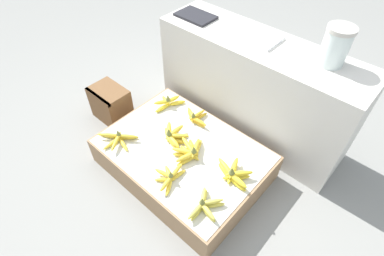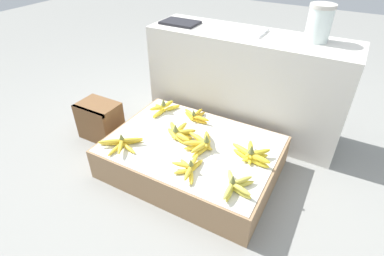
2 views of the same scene
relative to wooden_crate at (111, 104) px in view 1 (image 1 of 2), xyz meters
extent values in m
plane|color=gray|center=(0.77, 0.00, -0.14)|extent=(10.00, 10.00, 0.00)
cube|color=#997551|center=(0.77, 0.00, -0.03)|extent=(1.03, 0.74, 0.21)
cube|color=silver|center=(0.77, 0.00, 0.07)|extent=(1.00, 0.72, 0.00)
cube|color=beige|center=(0.85, 0.64, 0.22)|extent=(1.40, 0.41, 0.72)
cube|color=brown|center=(0.00, 0.00, 0.00)|extent=(0.29, 0.21, 0.27)
cube|color=#4E3520|center=(0.00, -0.09, 0.12)|extent=(0.29, 0.02, 0.02)
ellipsoid|color=gold|center=(0.35, -0.25, 0.09)|extent=(0.16, 0.10, 0.02)
ellipsoid|color=gold|center=(0.41, -0.27, 0.09)|extent=(0.02, 0.16, 0.02)
ellipsoid|color=gold|center=(0.46, -0.23, 0.09)|extent=(0.16, 0.07, 0.02)
ellipsoid|color=gold|center=(0.44, -0.19, 0.09)|extent=(0.13, 0.13, 0.02)
ellipsoid|color=gold|center=(0.36, -0.26, 0.11)|extent=(0.15, 0.12, 0.02)
ellipsoid|color=gold|center=(0.43, -0.26, 0.11)|extent=(0.11, 0.15, 0.02)
ellipsoid|color=gold|center=(0.45, -0.19, 0.11)|extent=(0.15, 0.12, 0.02)
cone|color=olive|center=(0.41, -0.22, 0.14)|extent=(0.03, 0.03, 0.04)
ellipsoid|color=gold|center=(0.89, -0.18, 0.09)|extent=(0.04, 0.12, 0.02)
ellipsoid|color=gold|center=(0.85, -0.20, 0.09)|extent=(0.12, 0.08, 0.02)
ellipsoid|color=gold|center=(0.86, -0.25, 0.09)|extent=(0.10, 0.10, 0.02)
ellipsoid|color=gold|center=(0.91, -0.27, 0.09)|extent=(0.08, 0.12, 0.02)
ellipsoid|color=gold|center=(0.88, -0.17, 0.11)|extent=(0.04, 0.12, 0.02)
ellipsoid|color=gold|center=(0.84, -0.23, 0.11)|extent=(0.12, 0.05, 0.02)
ellipsoid|color=gold|center=(0.90, -0.27, 0.11)|extent=(0.05, 0.12, 0.02)
cone|color=olive|center=(0.89, -0.22, 0.14)|extent=(0.03, 0.03, 0.04)
ellipsoid|color=#DBCC4C|center=(1.14, -0.27, 0.09)|extent=(0.04, 0.13, 0.03)
ellipsoid|color=#DBCC4C|center=(1.18, -0.24, 0.09)|extent=(0.13, 0.05, 0.03)
ellipsoid|color=#DBCC4C|center=(1.17, -0.19, 0.09)|extent=(0.11, 0.12, 0.03)
ellipsoid|color=#DBCC4C|center=(1.11, -0.20, 0.09)|extent=(0.08, 0.13, 0.03)
ellipsoid|color=#DBCC4C|center=(1.13, -0.28, 0.11)|extent=(0.03, 0.13, 0.03)
ellipsoid|color=#DBCC4C|center=(1.18, -0.25, 0.11)|extent=(0.13, 0.06, 0.03)
ellipsoid|color=#DBCC4C|center=(1.16, -0.19, 0.11)|extent=(0.10, 0.12, 0.03)
ellipsoid|color=#DBCC4C|center=(1.11, -0.20, 0.11)|extent=(0.09, 0.13, 0.03)
cone|color=olive|center=(1.13, -0.23, 0.15)|extent=(0.03, 0.03, 0.04)
ellipsoid|color=gold|center=(0.71, -0.02, 0.09)|extent=(0.14, 0.06, 0.03)
ellipsoid|color=gold|center=(0.69, 0.01, 0.09)|extent=(0.13, 0.08, 0.03)
ellipsoid|color=gold|center=(0.69, 0.04, 0.09)|extent=(0.09, 0.13, 0.03)
ellipsoid|color=gold|center=(0.65, 0.03, 0.09)|extent=(0.07, 0.14, 0.03)
ellipsoid|color=gold|center=(0.62, 0.01, 0.09)|extent=(0.13, 0.10, 0.03)
ellipsoid|color=gold|center=(0.71, -0.02, 0.12)|extent=(0.14, 0.06, 0.03)
ellipsoid|color=gold|center=(0.71, 0.03, 0.12)|extent=(0.12, 0.11, 0.03)
ellipsoid|color=gold|center=(0.66, 0.05, 0.12)|extent=(0.03, 0.13, 0.03)
ellipsoid|color=gold|center=(0.62, 0.03, 0.12)|extent=(0.12, 0.12, 0.03)
cone|color=olive|center=(0.66, -0.01, 0.16)|extent=(0.04, 0.04, 0.05)
ellipsoid|color=gold|center=(0.85, 0.05, 0.09)|extent=(0.09, 0.16, 0.03)
ellipsoid|color=gold|center=(0.82, 0.03, 0.09)|extent=(0.14, 0.12, 0.03)
ellipsoid|color=gold|center=(0.83, -0.01, 0.09)|extent=(0.16, 0.04, 0.03)
ellipsoid|color=gold|center=(0.83, -0.04, 0.09)|extent=(0.15, 0.11, 0.03)
ellipsoid|color=gold|center=(0.86, -0.05, 0.09)|extent=(0.07, 0.16, 0.03)
ellipsoid|color=gold|center=(0.85, 0.03, 0.12)|extent=(0.10, 0.16, 0.03)
ellipsoid|color=gold|center=(0.81, 0.01, 0.12)|extent=(0.16, 0.08, 0.03)
ellipsoid|color=gold|center=(0.82, -0.04, 0.12)|extent=(0.16, 0.10, 0.03)
ellipsoid|color=gold|center=(0.86, -0.05, 0.12)|extent=(0.08, 0.16, 0.03)
cone|color=olive|center=(0.87, -0.01, 0.16)|extent=(0.04, 0.04, 0.05)
ellipsoid|color=yellow|center=(1.17, 0.01, 0.09)|extent=(0.17, 0.05, 0.03)
ellipsoid|color=yellow|center=(1.16, 0.04, 0.09)|extent=(0.14, 0.14, 0.03)
ellipsoid|color=yellow|center=(1.13, 0.05, 0.09)|extent=(0.08, 0.16, 0.03)
ellipsoid|color=yellow|center=(1.10, 0.03, 0.09)|extent=(0.17, 0.08, 0.03)
ellipsoid|color=yellow|center=(1.17, 0.01, 0.12)|extent=(0.17, 0.05, 0.03)
ellipsoid|color=yellow|center=(1.17, 0.05, 0.12)|extent=(0.13, 0.14, 0.03)
ellipsoid|color=yellow|center=(1.12, 0.06, 0.12)|extent=(0.09, 0.16, 0.03)
ellipsoid|color=yellow|center=(1.09, 0.03, 0.12)|extent=(0.16, 0.08, 0.03)
cone|color=olive|center=(1.14, 0.02, 0.16)|extent=(0.04, 0.04, 0.05)
ellipsoid|color=yellow|center=(0.45, 0.28, 0.09)|extent=(0.09, 0.12, 0.03)
ellipsoid|color=yellow|center=(0.37, 0.24, 0.09)|extent=(0.13, 0.07, 0.03)
ellipsoid|color=yellow|center=(0.41, 0.17, 0.09)|extent=(0.04, 0.13, 0.03)
ellipsoid|color=yellow|center=(0.42, 0.26, 0.12)|extent=(0.05, 0.13, 0.03)
ellipsoid|color=yellow|center=(0.39, 0.19, 0.12)|extent=(0.10, 0.12, 0.03)
cone|color=olive|center=(0.42, 0.22, 0.16)|extent=(0.04, 0.04, 0.05)
ellipsoid|color=gold|center=(0.69, 0.23, 0.09)|extent=(0.14, 0.03, 0.03)
ellipsoid|color=gold|center=(0.67, 0.28, 0.09)|extent=(0.05, 0.14, 0.03)
ellipsoid|color=gold|center=(0.62, 0.25, 0.09)|extent=(0.14, 0.09, 0.03)
ellipsoid|color=gold|center=(0.70, 0.23, 0.11)|extent=(0.14, 0.03, 0.03)
ellipsoid|color=gold|center=(0.66, 0.27, 0.11)|extent=(0.03, 0.14, 0.03)
ellipsoid|color=gold|center=(0.62, 0.24, 0.11)|extent=(0.14, 0.09, 0.03)
cone|color=olive|center=(0.66, 0.23, 0.14)|extent=(0.03, 0.03, 0.04)
cylinder|color=silver|center=(1.25, 0.69, 0.69)|extent=(0.14, 0.14, 0.20)
cylinder|color=#B7B2A8|center=(1.25, 0.69, 0.79)|extent=(0.15, 0.15, 0.02)
cube|color=white|center=(0.82, 0.66, 0.60)|extent=(0.24, 0.20, 0.02)
cube|color=#232328|center=(0.33, 0.61, 0.60)|extent=(0.26, 0.17, 0.02)
camera|label=1|loc=(1.64, -0.87, 1.54)|focal=28.00mm
camera|label=2|loc=(1.48, -1.27, 1.20)|focal=28.00mm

